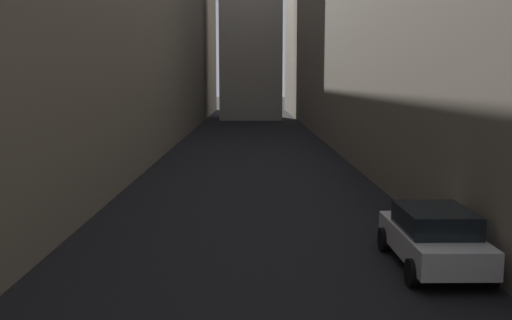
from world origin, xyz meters
TOP-DOWN VIEW (x-y plane):
  - ground_plane at (0.00, 48.00)m, footprint 264.00×264.00m
  - building_block_left at (-12.05, 50.00)m, footprint 13.11×108.00m
  - building_block_right at (12.17, 50.00)m, footprint 13.34×108.00m
  - parked_car_right_far at (4.40, 24.29)m, footprint 1.98×4.07m

SIDE VIEW (x-z plane):
  - ground_plane at x=0.00m, z-range 0.00..0.00m
  - parked_car_right_far at x=4.40m, z-range 0.04..1.55m
  - building_block_right at x=12.17m, z-range 0.00..18.11m
  - building_block_left at x=-12.05m, z-range 0.00..19.24m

